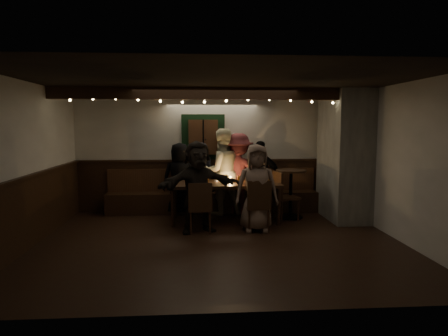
{
  "coord_description": "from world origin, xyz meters",
  "views": [
    {
      "loc": [
        -0.36,
        -6.4,
        1.93
      ],
      "look_at": [
        0.2,
        1.6,
        1.05
      ],
      "focal_mm": 32.0,
      "sensor_mm": 36.0,
      "label": 1
    }
  ],
  "objects": [
    {
      "name": "person_e",
      "position": [
        1.05,
        2.14,
        0.79
      ],
      "size": [
        0.99,
        0.6,
        1.57
      ],
      "primitive_type": "imported",
      "rotation": [
        0.0,
        0.0,
        2.9
      ],
      "color": "black",
      "rests_on": "ground"
    },
    {
      "name": "person_b",
      "position": [
        -0.24,
        2.09,
        0.78
      ],
      "size": [
        0.64,
        0.5,
        1.55
      ],
      "primitive_type": "imported",
      "rotation": [
        0.0,
        0.0,
        2.88
      ],
      "color": "black",
      "rests_on": "ground"
    },
    {
      "name": "chair_near_left",
      "position": [
        -0.3,
        0.54,
        0.52
      ],
      "size": [
        0.43,
        0.43,
        0.92
      ],
      "color": "black",
      "rests_on": "ground"
    },
    {
      "name": "person_f",
      "position": [
        -0.34,
        0.64,
        0.82
      ],
      "size": [
        1.6,
        0.95,
        1.64
      ],
      "primitive_type": "imported",
      "rotation": [
        0.0,
        0.0,
        0.33
      ],
      "color": "black",
      "rests_on": "ground"
    },
    {
      "name": "chair_end",
      "position": [
        1.37,
        1.42,
        0.56
      ],
      "size": [
        0.53,
        0.53,
        0.99
      ],
      "color": "black",
      "rests_on": "ground"
    },
    {
      "name": "room",
      "position": [
        1.07,
        1.42,
        1.07
      ],
      "size": [
        6.02,
        5.01,
        2.62
      ],
      "color": "black",
      "rests_on": "ground"
    },
    {
      "name": "person_a",
      "position": [
        -0.71,
        2.14,
        0.77
      ],
      "size": [
        0.77,
        0.52,
        1.54
      ],
      "primitive_type": "imported",
      "rotation": [
        0.0,
        0.0,
        3.1
      ],
      "color": "black",
      "rests_on": "ground"
    },
    {
      "name": "dining_table",
      "position": [
        0.2,
        1.4,
        0.71
      ],
      "size": [
        2.18,
        0.94,
        0.95
      ],
      "color": "black",
      "rests_on": "ground"
    },
    {
      "name": "person_g",
      "position": [
        0.72,
        0.64,
        0.79
      ],
      "size": [
        0.78,
        0.52,
        1.58
      ],
      "primitive_type": "imported",
      "rotation": [
        0.0,
        0.0,
        -0.03
      ],
      "color": "#755D4E",
      "rests_on": "ground"
    },
    {
      "name": "chair_near_right",
      "position": [
        0.74,
        0.56,
        0.53
      ],
      "size": [
        0.44,
        0.44,
        0.95
      ],
      "color": "black",
      "rests_on": "ground"
    },
    {
      "name": "person_d",
      "position": [
        0.55,
        2.08,
        0.87
      ],
      "size": [
        1.29,
        1.02,
        1.74
      ],
      "primitive_type": "imported",
      "rotation": [
        0.0,
        0.0,
        2.75
      ],
      "color": "maroon",
      "rests_on": "ground"
    },
    {
      "name": "person_c",
      "position": [
        0.18,
        2.03,
        0.92
      ],
      "size": [
        1.04,
        0.9,
        1.84
      ],
      "primitive_type": "imported",
      "rotation": [
        0.0,
        0.0,
        3.39
      ],
      "color": "beige",
      "rests_on": "ground"
    },
    {
      "name": "high_top",
      "position": [
        1.59,
        1.61,
        0.63
      ],
      "size": [
        0.63,
        0.63,
        1.0
      ],
      "color": "black",
      "rests_on": "ground"
    }
  ]
}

